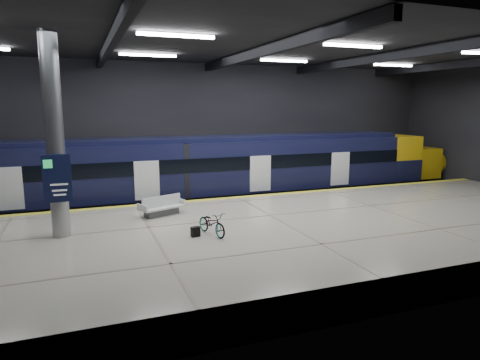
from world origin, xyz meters
TOP-DOWN VIEW (x-y plane):
  - ground at (0.00, 0.00)m, footprint 30.00×30.00m
  - room_shell at (-0.00, 0.00)m, footprint 30.10×16.10m
  - platform at (0.00, -2.50)m, footprint 30.00×11.00m
  - safety_strip at (0.00, 2.75)m, footprint 30.00×0.40m
  - rails at (0.00, 5.50)m, footprint 30.00×1.52m
  - train at (0.53, 5.50)m, footprint 29.40×2.84m
  - bench at (-4.21, 0.60)m, footprint 2.00×1.38m
  - bicycle at (-3.06, -2.73)m, footprint 0.97×1.67m
  - pannier_bag at (-3.66, -2.73)m, footprint 0.33×0.23m
  - info_column at (-8.00, -1.03)m, footprint 0.90×0.78m

SIDE VIEW (x-z plane):
  - ground at x=0.00m, z-range 0.00..0.00m
  - rails at x=0.00m, z-range 0.00..0.16m
  - platform at x=0.00m, z-range 0.00..1.10m
  - safety_strip at x=0.00m, z-range 1.10..1.11m
  - pannier_bag at x=-3.66m, z-range 1.10..1.45m
  - bench at x=-4.21m, z-range 0.98..1.79m
  - bicycle at x=-3.06m, z-range 1.10..1.93m
  - train at x=0.53m, z-range 0.16..3.95m
  - info_column at x=-8.00m, z-range 1.01..7.91m
  - room_shell at x=0.00m, z-range 1.69..9.74m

